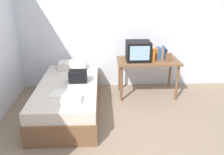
% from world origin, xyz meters
% --- Properties ---
extents(ground_plane, '(8.00, 8.00, 0.00)m').
position_xyz_m(ground_plane, '(0.00, 0.00, 0.00)').
color(ground_plane, '#84705B').
extents(wall_back, '(5.20, 0.10, 2.60)m').
position_xyz_m(wall_back, '(0.00, 2.00, 1.30)').
color(wall_back, silver).
rests_on(wall_back, ground).
extents(bed, '(1.00, 2.00, 0.51)m').
position_xyz_m(bed, '(-0.87, 0.89, 0.25)').
color(bed, brown).
rests_on(bed, ground).
extents(desk, '(1.16, 0.60, 0.72)m').
position_xyz_m(desk, '(0.58, 1.45, 0.63)').
color(desk, brown).
rests_on(desk, ground).
extents(tv, '(0.44, 0.39, 0.36)m').
position_xyz_m(tv, '(0.38, 1.44, 0.90)').
color(tv, black).
rests_on(tv, desk).
extents(water_bottle, '(0.07, 0.07, 0.25)m').
position_xyz_m(water_bottle, '(0.65, 1.35, 0.85)').
color(water_bottle, orange).
rests_on(water_bottle, desk).
extents(book_row, '(0.20, 0.16, 0.24)m').
position_xyz_m(book_row, '(0.83, 1.52, 0.83)').
color(book_row, '#CC7233').
rests_on(book_row, desk).
extents(picture_frame, '(0.11, 0.02, 0.16)m').
position_xyz_m(picture_frame, '(0.94, 1.36, 0.80)').
color(picture_frame, brown).
rests_on(picture_frame, desk).
extents(pillow, '(0.52, 0.31, 0.14)m').
position_xyz_m(pillow, '(-0.87, 1.64, 0.58)').
color(pillow, silver).
rests_on(pillow, bed).
extents(handbag, '(0.30, 0.20, 0.22)m').
position_xyz_m(handbag, '(-0.70, 0.95, 0.61)').
color(handbag, black).
rests_on(handbag, bed).
extents(magazine, '(0.21, 0.29, 0.01)m').
position_xyz_m(magazine, '(-0.96, 0.52, 0.52)').
color(magazine, white).
rests_on(magazine, bed).
extents(remote_dark, '(0.04, 0.16, 0.02)m').
position_xyz_m(remote_dark, '(-0.67, 0.35, 0.52)').
color(remote_dark, black).
rests_on(remote_dark, bed).
extents(folded_towel, '(0.28, 0.22, 0.06)m').
position_xyz_m(folded_towel, '(-0.73, 0.26, 0.54)').
color(folded_towel, white).
rests_on(folded_towel, bed).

